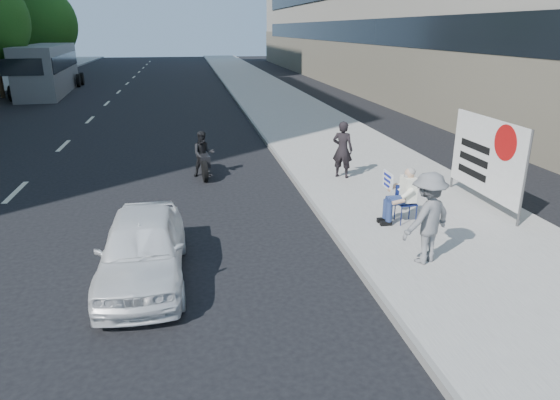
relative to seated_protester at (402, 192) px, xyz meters
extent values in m
plane|color=black|center=(-3.10, -3.51, -0.87)|extent=(160.00, 160.00, 0.00)
cube|color=gray|center=(0.90, 16.49, -0.80)|extent=(5.00, 120.00, 0.15)
cylinder|color=#382616|center=(-16.80, 40.49, 0.44)|extent=(0.30, 0.30, 2.62)
ellipsoid|color=#174412|center=(-16.80, 40.49, 3.91)|extent=(5.40, 5.40, 6.21)
cylinder|color=navy|center=(-0.07, -0.21, -0.50)|extent=(0.02, 0.02, 0.45)
cylinder|color=navy|center=(0.29, -0.21, -0.50)|extent=(0.02, 0.02, 0.45)
cylinder|color=navy|center=(-0.07, 0.15, -0.50)|extent=(0.02, 0.02, 0.45)
cylinder|color=navy|center=(0.29, 0.15, -0.50)|extent=(0.02, 0.02, 0.45)
cube|color=navy|center=(0.11, -0.03, -0.26)|extent=(0.40, 0.40, 0.03)
cube|color=navy|center=(0.11, 0.16, -0.07)|extent=(0.40, 0.02, 0.40)
cylinder|color=navy|center=(-0.11, -0.13, -0.17)|extent=(0.44, 0.17, 0.17)
cylinder|color=navy|center=(-0.33, -0.13, -0.40)|extent=(0.14, 0.14, 0.46)
cube|color=black|center=(-0.39, -0.13, -0.67)|extent=(0.26, 0.11, 0.10)
cylinder|color=navy|center=(-0.11, 0.07, -0.17)|extent=(0.44, 0.17, 0.17)
cylinder|color=navy|center=(-0.33, 0.07, -0.40)|extent=(0.14, 0.14, 0.46)
cube|color=black|center=(-0.39, 0.07, -0.67)|extent=(0.26, 0.11, 0.10)
cube|color=white|center=(0.13, -0.03, 0.09)|extent=(0.26, 0.42, 0.56)
sphere|color=tan|center=(0.13, -0.03, 0.46)|extent=(0.23, 0.23, 0.23)
ellipsoid|color=gray|center=(0.15, -0.03, 0.49)|extent=(0.22, 0.24, 0.19)
ellipsoid|color=gray|center=(0.05, -0.03, 0.39)|extent=(0.10, 0.14, 0.13)
cylinder|color=white|center=(0.01, -0.27, 0.06)|extent=(0.30, 0.10, 0.25)
cylinder|color=tan|center=(-0.19, -0.27, -0.12)|extent=(0.29, 0.09, 0.14)
cylinder|color=white|center=(0.06, 0.23, 0.11)|extent=(0.26, 0.20, 0.32)
cylinder|color=tan|center=(-0.07, 0.37, 0.01)|extent=(0.30, 0.21, 0.18)
cube|color=white|center=(-0.14, 0.52, 0.14)|extent=(0.03, 0.55, 0.40)
imported|color=slate|center=(-0.38, -2.00, 0.16)|extent=(1.31, 1.07, 1.77)
imported|color=black|center=(-0.23, 3.81, 0.12)|extent=(0.74, 0.68, 1.69)
cylinder|color=#4C4C4C|center=(2.52, -0.71, 0.38)|extent=(0.06, 0.06, 2.20)
cylinder|color=#4C4C4C|center=(2.52, 2.29, 0.38)|extent=(0.06, 0.06, 2.20)
cube|color=silver|center=(2.50, 0.79, 0.53)|extent=(0.04, 3.00, 1.90)
cylinder|color=#A50C0C|center=(2.47, 0.09, 1.03)|extent=(0.01, 0.84, 0.84)
cube|color=black|center=(2.47, 1.29, 0.68)|extent=(0.01, 1.30, 0.18)
cube|color=black|center=(2.47, 1.29, 0.33)|extent=(0.01, 1.30, 0.18)
cube|color=black|center=(2.47, 1.29, -0.02)|extent=(0.01, 1.30, 0.18)
imported|color=white|center=(-5.62, -1.51, -0.24)|extent=(1.51, 3.71, 1.26)
cylinder|color=black|center=(-4.27, 4.56, -0.55)|extent=(0.19, 0.65, 0.64)
cylinder|color=black|center=(-4.27, 5.96, -0.55)|extent=(0.19, 0.65, 0.64)
cube|color=black|center=(-4.27, 5.26, -0.32)|extent=(0.37, 1.22, 0.35)
imported|color=black|center=(-4.27, 5.16, -0.16)|extent=(0.75, 0.61, 1.42)
cube|color=slate|center=(-14.33, 28.92, 0.78)|extent=(3.38, 12.15, 3.30)
cube|color=black|center=(-15.60, 28.92, 1.33)|extent=(0.91, 11.47, 1.00)
cube|color=black|center=(-13.06, 28.92, 1.33)|extent=(0.91, 11.47, 1.00)
cube|color=black|center=(-14.33, 22.90, 1.33)|extent=(2.40, 0.24, 1.00)
cylinder|color=black|center=(-15.58, 24.42, -0.37)|extent=(0.32, 1.02, 1.00)
cylinder|color=black|center=(-13.08, 24.42, -0.37)|extent=(0.32, 1.02, 1.00)
cylinder|color=black|center=(-15.58, 26.42, -0.37)|extent=(0.32, 1.02, 1.00)
cylinder|color=black|center=(-13.08, 26.42, -0.37)|extent=(0.32, 1.02, 1.00)
cylinder|color=black|center=(-15.58, 32.42, -0.37)|extent=(0.32, 1.02, 1.00)
cylinder|color=black|center=(-13.08, 32.42, -0.37)|extent=(0.32, 1.02, 1.00)
cylinder|color=black|center=(-15.58, 33.92, -0.37)|extent=(0.32, 1.02, 1.00)
cylinder|color=black|center=(-13.08, 33.92, -0.37)|extent=(0.32, 1.02, 1.00)
camera|label=1|loc=(-4.65, -10.05, 3.51)|focal=32.00mm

